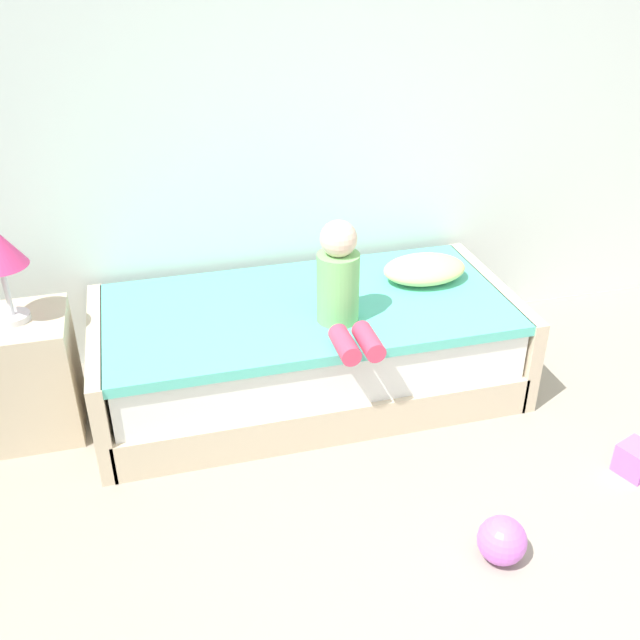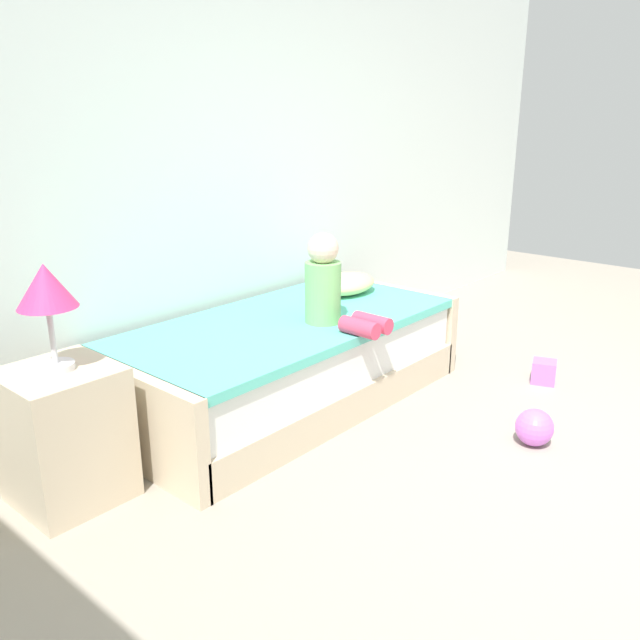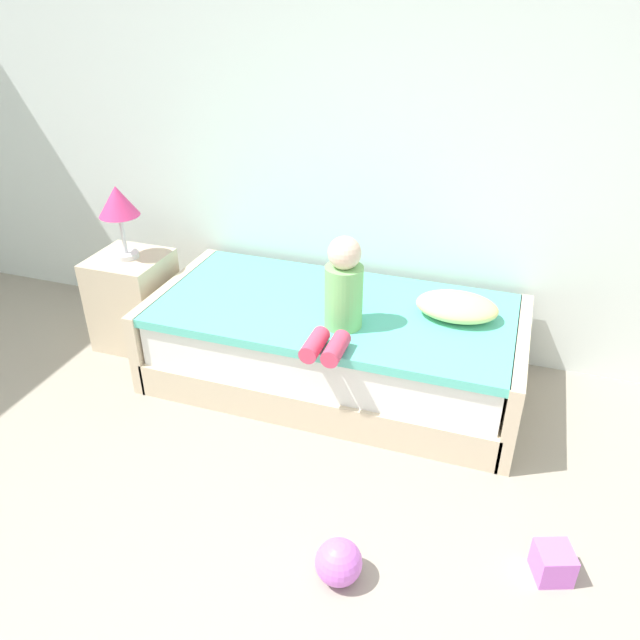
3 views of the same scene
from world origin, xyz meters
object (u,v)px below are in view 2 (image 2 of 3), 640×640
at_px(nightstand, 65,435).
at_px(pillow, 347,284).
at_px(bed, 287,361).
at_px(child_figure, 330,288).
at_px(toy_block, 544,372).
at_px(toy_ball, 534,427).
at_px(table_lamp, 46,291).

relative_size(nightstand, pillow, 1.36).
bearing_deg(pillow, bed, -171.39).
relative_size(bed, child_figure, 4.14).
distance_m(nightstand, toy_block, 2.81).
relative_size(nightstand, toy_ball, 3.14).
distance_m(bed, nightstand, 1.35).
bearing_deg(toy_block, table_lamp, 158.29).
bearing_deg(child_figure, table_lamp, 170.30).
height_order(pillow, toy_ball, pillow).
height_order(bed, toy_block, bed).
relative_size(table_lamp, toy_block, 3.18).
relative_size(nightstand, child_figure, 1.18).
relative_size(bed, toy_ball, 11.05).
bearing_deg(child_figure, bed, 114.71).
distance_m(nightstand, table_lamp, 0.64).
xyz_separation_m(nightstand, child_figure, (1.46, -0.25, 0.40)).
height_order(table_lamp, toy_block, table_lamp).
xyz_separation_m(pillow, toy_ball, (-0.22, -1.41, -0.47)).
relative_size(pillow, toy_ball, 2.31).
distance_m(bed, table_lamp, 1.52).
relative_size(bed, nightstand, 3.52).
bearing_deg(toy_block, nightstand, 158.29).
bearing_deg(child_figure, toy_ball, -72.82).
distance_m(table_lamp, toy_block, 2.93).
relative_size(table_lamp, child_figure, 0.88).
distance_m(table_lamp, toy_ball, 2.38).
height_order(nightstand, toy_ball, nightstand).
distance_m(pillow, toy_ball, 1.50).
bearing_deg(bed, nightstand, 179.14).
bearing_deg(nightstand, toy_block, -21.71).
xyz_separation_m(nightstand, toy_block, (2.60, -1.04, -0.23)).
bearing_deg(pillow, nightstand, -177.73).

